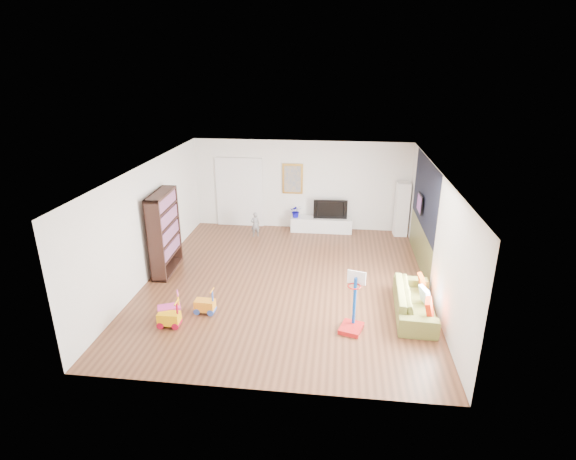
# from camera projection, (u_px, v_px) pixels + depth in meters

# --- Properties ---
(floor) EXTENTS (6.50, 7.50, 0.00)m
(floor) POSITION_uv_depth(u_px,v_px,m) (286.00, 282.00, 10.57)
(floor) COLOR brown
(floor) RESTS_ON ground
(ceiling) EXTENTS (6.50, 7.50, 0.00)m
(ceiling) POSITION_uv_depth(u_px,v_px,m) (286.00, 169.00, 9.62)
(ceiling) COLOR white
(ceiling) RESTS_ON ground
(wall_back) EXTENTS (6.50, 0.00, 2.70)m
(wall_back) POSITION_uv_depth(u_px,v_px,m) (301.00, 185.00, 13.58)
(wall_back) COLOR silver
(wall_back) RESTS_ON ground
(wall_front) EXTENTS (6.50, 0.00, 2.70)m
(wall_front) POSITION_uv_depth(u_px,v_px,m) (255.00, 316.00, 6.61)
(wall_front) COLOR silver
(wall_front) RESTS_ON ground
(wall_left) EXTENTS (0.00, 7.50, 2.70)m
(wall_left) POSITION_uv_depth(u_px,v_px,m) (148.00, 222.00, 10.46)
(wall_left) COLOR silver
(wall_left) RESTS_ON ground
(wall_right) EXTENTS (0.00, 7.50, 2.70)m
(wall_right) POSITION_uv_depth(u_px,v_px,m) (434.00, 234.00, 9.74)
(wall_right) COLOR silver
(wall_right) RESTS_ON ground
(navy_accent) EXTENTS (0.01, 3.20, 1.70)m
(navy_accent) POSITION_uv_depth(u_px,v_px,m) (425.00, 194.00, 10.87)
(navy_accent) COLOR black
(navy_accent) RESTS_ON wall_right
(olive_wainscot) EXTENTS (0.01, 3.20, 1.00)m
(olive_wainscot) POSITION_uv_depth(u_px,v_px,m) (420.00, 245.00, 11.34)
(olive_wainscot) COLOR brown
(olive_wainscot) RESTS_ON wall_right
(doorway) EXTENTS (1.45, 0.06, 2.10)m
(doorway) POSITION_uv_depth(u_px,v_px,m) (240.00, 193.00, 13.86)
(doorway) COLOR white
(doorway) RESTS_ON ground
(painting_back) EXTENTS (0.62, 0.06, 0.92)m
(painting_back) POSITION_uv_depth(u_px,v_px,m) (293.00, 179.00, 13.50)
(painting_back) COLOR gold
(painting_back) RESTS_ON wall_back
(artwork_right) EXTENTS (0.04, 0.56, 0.46)m
(artwork_right) POSITION_uv_depth(u_px,v_px,m) (420.00, 203.00, 11.17)
(artwork_right) COLOR #7F3F8C
(artwork_right) RESTS_ON wall_right
(media_console) EXTENTS (1.84, 0.47, 0.43)m
(media_console) POSITION_uv_depth(u_px,v_px,m) (321.00, 224.00, 13.64)
(media_console) COLOR silver
(media_console) RESTS_ON ground
(tall_cabinet) EXTENTS (0.39, 0.39, 1.61)m
(tall_cabinet) POSITION_uv_depth(u_px,v_px,m) (402.00, 209.00, 13.15)
(tall_cabinet) COLOR white
(tall_cabinet) RESTS_ON ground
(bookshelf) EXTENTS (0.43, 1.38, 2.00)m
(bookshelf) POSITION_uv_depth(u_px,v_px,m) (164.00, 233.00, 10.81)
(bookshelf) COLOR #311A14
(bookshelf) RESTS_ON ground
(sofa) EXTENTS (0.84, 1.95, 0.56)m
(sofa) POSITION_uv_depth(u_px,v_px,m) (415.00, 301.00, 9.14)
(sofa) COLOR olive
(sofa) RESTS_ON ground
(basketball_hoop) EXTENTS (0.53, 0.59, 1.19)m
(basketball_hoop) POSITION_uv_depth(u_px,v_px,m) (353.00, 303.00, 8.45)
(basketball_hoop) COLOR #AD1515
(basketball_hoop) RESTS_ON ground
(ride_on_yellow) EXTENTS (0.42, 0.27, 0.55)m
(ride_on_yellow) POSITION_uv_depth(u_px,v_px,m) (169.00, 314.00, 8.69)
(ride_on_yellow) COLOR #FEB30B
(ride_on_yellow) RESTS_ON ground
(ride_on_orange) EXTENTS (0.41, 0.27, 0.54)m
(ride_on_orange) POSITION_uv_depth(u_px,v_px,m) (205.00, 301.00, 9.17)
(ride_on_orange) COLOR orange
(ride_on_orange) RESTS_ON ground
(ride_on_pink) EXTENTS (0.51, 0.43, 0.59)m
(ride_on_pink) POSITION_uv_depth(u_px,v_px,m) (169.00, 307.00, 8.90)
(ride_on_pink) COLOR #D53997
(ride_on_pink) RESTS_ON ground
(child) EXTENTS (0.32, 0.27, 0.74)m
(child) POSITION_uv_depth(u_px,v_px,m) (255.00, 224.00, 13.18)
(child) COLOR slate
(child) RESTS_ON ground
(tv) EXTENTS (1.01, 0.19, 0.58)m
(tv) POSITION_uv_depth(u_px,v_px,m) (330.00, 208.00, 13.50)
(tv) COLOR black
(tv) RESTS_ON media_console
(vase_plant) EXTENTS (0.37, 0.33, 0.38)m
(vase_plant) POSITION_uv_depth(u_px,v_px,m) (296.00, 211.00, 13.56)
(vase_plant) COLOR #0B0797
(vase_plant) RESTS_ON media_console
(pillow_left) EXTENTS (0.18, 0.38, 0.37)m
(pillow_left) POSITION_uv_depth(u_px,v_px,m) (429.00, 309.00, 8.54)
(pillow_left) COLOR red
(pillow_left) RESTS_ON sofa
(pillow_center) EXTENTS (0.18, 0.36, 0.35)m
(pillow_center) POSITION_uv_depth(u_px,v_px,m) (425.00, 295.00, 9.04)
(pillow_center) COLOR white
(pillow_center) RESTS_ON sofa
(pillow_right) EXTENTS (0.10, 0.35, 0.35)m
(pillow_right) POSITION_uv_depth(u_px,v_px,m) (422.00, 283.00, 9.55)
(pillow_right) COLOR #C13B09
(pillow_right) RESTS_ON sofa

